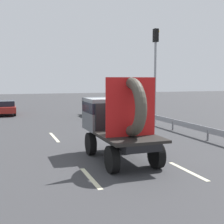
{
  "coord_description": "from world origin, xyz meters",
  "views": [
    {
      "loc": [
        -4.05,
        -11.52,
        3.17
      ],
      "look_at": [
        0.19,
        0.37,
        1.83
      ],
      "focal_mm": 48.54,
      "sensor_mm": 36.0,
      "label": 1
    }
  ],
  "objects_px": {
    "flatbed_truck": "(116,119)",
    "distant_sedan": "(97,108)",
    "oncoming_car": "(5,107)",
    "traffic_light": "(155,64)"
  },
  "relations": [
    {
      "from": "traffic_light",
      "to": "oncoming_car",
      "type": "relative_size",
      "value": 1.67
    },
    {
      "from": "distant_sedan",
      "to": "traffic_light",
      "type": "height_order",
      "value": "traffic_light"
    },
    {
      "from": "flatbed_truck",
      "to": "distant_sedan",
      "type": "distance_m",
      "value": 14.28
    },
    {
      "from": "flatbed_truck",
      "to": "traffic_light",
      "type": "xyz_separation_m",
      "value": [
        5.83,
        7.76,
        2.69
      ]
    },
    {
      "from": "distant_sedan",
      "to": "oncoming_car",
      "type": "bearing_deg",
      "value": 153.6
    },
    {
      "from": "distant_sedan",
      "to": "traffic_light",
      "type": "bearing_deg",
      "value": -68.26
    },
    {
      "from": "distant_sedan",
      "to": "oncoming_car",
      "type": "height_order",
      "value": "oncoming_car"
    },
    {
      "from": "flatbed_truck",
      "to": "traffic_light",
      "type": "distance_m",
      "value": 10.07
    },
    {
      "from": "flatbed_truck",
      "to": "distant_sedan",
      "type": "xyz_separation_m",
      "value": [
        3.4,
        13.84,
        -0.91
      ]
    },
    {
      "from": "distant_sedan",
      "to": "traffic_light",
      "type": "relative_size",
      "value": 0.59
    }
  ]
}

